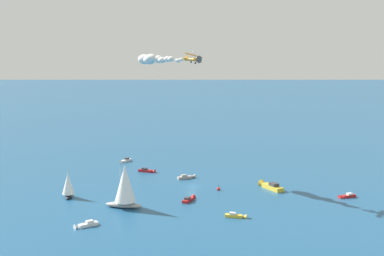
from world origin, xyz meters
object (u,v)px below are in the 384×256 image
(motorboat_mid_cluster, at_px, (148,171))
(marker_buoy, at_px, (218,189))
(motorboat_outer_ring_b, at_px, (187,177))
(biplane_lead, at_px, (193,59))
(motorboat_trailing, at_px, (125,161))
(wingwalker_lead, at_px, (194,52))
(sailboat_outer_ring_a, at_px, (125,186))
(motorboat_offshore, at_px, (270,186))
(motorboat_inshore, at_px, (346,196))
(motorboat_far_port, at_px, (85,225))
(sailboat_ahead, at_px, (68,185))
(motorboat_near_centre, at_px, (189,199))
(motorboat_far_stbd, at_px, (237,216))

(motorboat_mid_cluster, relative_size, marker_buoy, 3.17)
(motorboat_outer_ring_b, bearing_deg, marker_buoy, 35.78)
(motorboat_mid_cluster, height_order, biplane_lead, biplane_lead)
(motorboat_trailing, height_order, wingwalker_lead, wingwalker_lead)
(sailboat_outer_ring_a, bearing_deg, motorboat_offshore, 116.89)
(motorboat_inshore, distance_m, wingwalker_lead, 64.26)
(motorboat_inshore, height_order, motorboat_outer_ring_b, motorboat_outer_ring_b)
(motorboat_inshore, bearing_deg, motorboat_outer_ring_b, -113.96)
(motorboat_far_port, relative_size, motorboat_offshore, 0.57)
(sailboat_ahead, bearing_deg, motorboat_far_port, 24.58)
(motorboat_near_centre, height_order, motorboat_inshore, motorboat_near_centre)
(motorboat_near_centre, height_order, wingwalker_lead, wingwalker_lead)
(motorboat_offshore, distance_m, motorboat_mid_cluster, 47.32)
(motorboat_mid_cluster, bearing_deg, motorboat_near_centre, 25.27)
(motorboat_near_centre, bearing_deg, motorboat_far_stbd, 41.72)
(motorboat_offshore, xyz_separation_m, sailboat_ahead, (12.41, -61.88, 3.12))
(motorboat_near_centre, height_order, motorboat_far_port, motorboat_near_centre)
(motorboat_outer_ring_b, distance_m, marker_buoy, 18.27)
(sailboat_outer_ring_a, distance_m, marker_buoy, 33.29)
(motorboat_inshore, bearing_deg, sailboat_outer_ring_a, -79.25)
(motorboat_offshore, height_order, motorboat_mid_cluster, motorboat_offshore)
(marker_buoy, distance_m, wingwalker_lead, 44.06)
(motorboat_mid_cluster, bearing_deg, motorboat_inshore, 64.29)
(biplane_lead, bearing_deg, motorboat_trailing, -142.35)
(motorboat_near_centre, xyz_separation_m, motorboat_outer_ring_b, (-26.75, -1.88, 0.02))
(motorboat_trailing, bearing_deg, motorboat_mid_cluster, 33.53)
(motorboat_near_centre, xyz_separation_m, motorboat_mid_cluster, (-35.79, -16.89, 0.02))
(motorboat_near_centre, distance_m, motorboat_far_stbd, 19.66)
(motorboat_trailing, xyz_separation_m, sailboat_ahead, (51.07, -8.10, 3.40))
(motorboat_offshore, distance_m, wingwalker_lead, 49.33)
(motorboat_far_stbd, xyz_separation_m, wingwalker_lead, (-30.75, -12.34, 43.06))
(motorboat_outer_ring_b, relative_size, wingwalker_lead, 3.66)
(motorboat_far_port, bearing_deg, motorboat_inshore, 111.27)
(sailboat_ahead, bearing_deg, motorboat_trailing, 170.99)
(motorboat_far_port, relative_size, marker_buoy, 2.74)
(motorboat_far_port, xyz_separation_m, motorboat_far_stbd, (-8.42, 38.07, -0.03))
(motorboat_near_centre, relative_size, motorboat_far_stbd, 1.07)
(motorboat_far_stbd, height_order, biplane_lead, biplane_lead)
(sailboat_outer_ring_a, bearing_deg, wingwalker_lead, 141.76)
(marker_buoy, bearing_deg, sailboat_outer_ring_a, -53.98)
(motorboat_offshore, bearing_deg, motorboat_inshore, 66.33)
(motorboat_offshore, bearing_deg, marker_buoy, -81.15)
(marker_buoy, bearing_deg, motorboat_inshore, 79.71)
(motorboat_far_port, distance_m, wingwalker_lead, 63.62)
(motorboat_far_port, xyz_separation_m, sailboat_outer_ring_a, (-15.76, 7.28, 5.83))
(sailboat_ahead, height_order, biplane_lead, biplane_lead)
(motorboat_offshore, xyz_separation_m, wingwalker_lead, (-1.56, -24.63, 42.71))
(motorboat_far_port, xyz_separation_m, biplane_lead, (-38.89, 25.41, 40.88))
(motorboat_near_centre, bearing_deg, motorboat_inshore, 96.02)
(motorboat_offshore, height_order, biplane_lead, biplane_lead)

